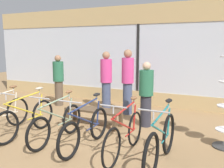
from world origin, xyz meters
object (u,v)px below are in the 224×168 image
(bicycle_center_left, at_px, (57,124))
(customer_near_bench, at_px, (128,80))
(bicycle_left, at_px, (26,119))
(bicycle_far_right, at_px, (161,142))
(bicycle_far_left, at_px, (1,115))
(bicycle_center_right, at_px, (86,129))
(customer_near_rack, at_px, (106,80))
(bicycle_right, at_px, (125,134))
(customer_mid_floor, at_px, (146,93))
(display_bench, at_px, (93,112))
(customer_by_window, at_px, (58,79))

(bicycle_center_left, bearing_deg, customer_near_bench, 78.67)
(bicycle_left, xyz_separation_m, bicycle_far_right, (2.97, -0.06, 0.02))
(bicycle_far_left, distance_m, bicycle_center_right, 2.22)
(bicycle_far_right, distance_m, customer_near_rack, 3.59)
(bicycle_right, bearing_deg, customer_near_bench, 111.49)
(customer_near_bench, bearing_deg, customer_mid_floor, -45.12)
(display_bench, xyz_separation_m, customer_near_rack, (-0.32, 1.33, 0.59))
(bicycle_far_right, height_order, customer_near_rack, customer_near_rack)
(bicycle_far_left, xyz_separation_m, customer_by_window, (-0.37, 2.57, 0.47))
(bicycle_center_left, relative_size, customer_near_bench, 0.94)
(bicycle_center_right, relative_size, display_bench, 1.23)
(customer_near_rack, bearing_deg, bicycle_far_right, -48.27)
(bicycle_left, xyz_separation_m, customer_mid_floor, (2.11, 1.74, 0.43))
(bicycle_far_right, height_order, display_bench, bicycle_far_right)
(bicycle_far_left, distance_m, bicycle_left, 0.72)
(bicycle_center_left, bearing_deg, customer_by_window, 127.14)
(bicycle_far_left, height_order, customer_mid_floor, customer_mid_floor)
(bicycle_far_right, bearing_deg, bicycle_left, 178.94)
(bicycle_right, distance_m, bicycle_far_right, 0.68)
(bicycle_center_right, bearing_deg, customer_mid_floor, 70.56)
(bicycle_center_right, xyz_separation_m, bicycle_right, (0.79, 0.03, 0.02))
(bicycle_right, xyz_separation_m, customer_near_rack, (-1.69, 2.56, 0.54))
(customer_mid_floor, bearing_deg, customer_near_bench, 134.88)
(bicycle_left, relative_size, bicycle_far_right, 0.97)
(bicycle_far_left, distance_m, display_bench, 2.10)
(bicycle_right, distance_m, customer_by_window, 4.23)
(bicycle_left, bearing_deg, customer_near_rack, 76.82)
(customer_near_rack, bearing_deg, bicycle_center_left, -85.72)
(bicycle_right, xyz_separation_m, customer_by_window, (-3.38, 2.49, 0.47))
(bicycle_center_left, distance_m, bicycle_far_right, 2.17)
(bicycle_left, xyz_separation_m, display_bench, (0.93, 1.26, -0.04))
(bicycle_far_left, xyz_separation_m, display_bench, (1.65, 1.30, -0.04))
(customer_near_bench, bearing_deg, display_bench, -105.98)
(bicycle_center_right, height_order, bicycle_right, bicycle_right)
(bicycle_center_left, bearing_deg, customer_near_rack, 94.28)
(bicycle_left, height_order, customer_by_window, customer_by_window)
(bicycle_far_left, distance_m, bicycle_right, 3.02)
(display_bench, bearing_deg, bicycle_center_left, -96.23)
(bicycle_center_left, height_order, customer_by_window, customer_by_window)
(bicycle_left, height_order, bicycle_far_right, bicycle_far_right)
(bicycle_right, relative_size, customer_by_window, 1.05)
(bicycle_left, xyz_separation_m, customer_by_window, (-1.09, 2.53, 0.47))
(bicycle_right, distance_m, display_bench, 1.83)
(bicycle_center_left, bearing_deg, bicycle_far_left, -176.86)
(customer_near_rack, bearing_deg, bicycle_far_left, -116.70)
(customer_mid_floor, bearing_deg, bicycle_far_left, -147.77)
(customer_near_rack, height_order, customer_near_bench, customer_near_bench)
(bicycle_far_right, height_order, customer_by_window, customer_by_window)
(bicycle_left, distance_m, bicycle_right, 2.30)
(display_bench, bearing_deg, customer_mid_floor, 22.16)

